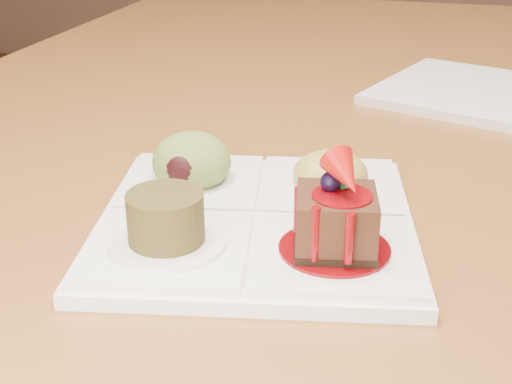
# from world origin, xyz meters

# --- Properties ---
(dining_table) EXTENTS (1.00, 1.80, 0.75)m
(dining_table) POSITION_xyz_m (0.00, 0.00, 0.68)
(dining_table) COLOR brown
(dining_table) RESTS_ON ground
(sampler_plate) EXTENTS (0.30, 0.30, 0.10)m
(sampler_plate) POSITION_xyz_m (0.05, -0.28, 0.77)
(sampler_plate) COLOR white
(sampler_plate) RESTS_ON dining_table
(second_plate) EXTENTS (0.31, 0.31, 0.01)m
(second_plate) POSITION_xyz_m (0.23, 0.16, 0.76)
(second_plate) COLOR white
(second_plate) RESTS_ON dining_table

